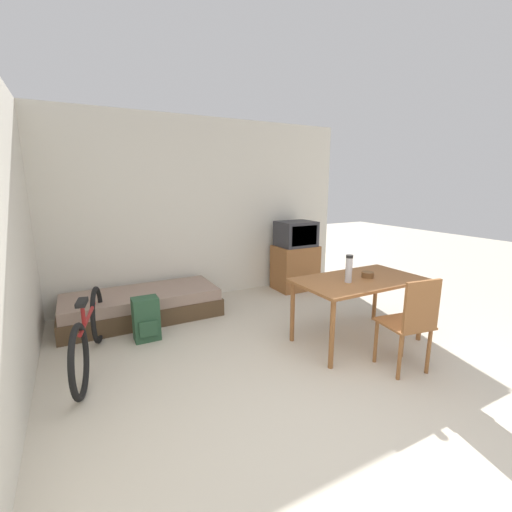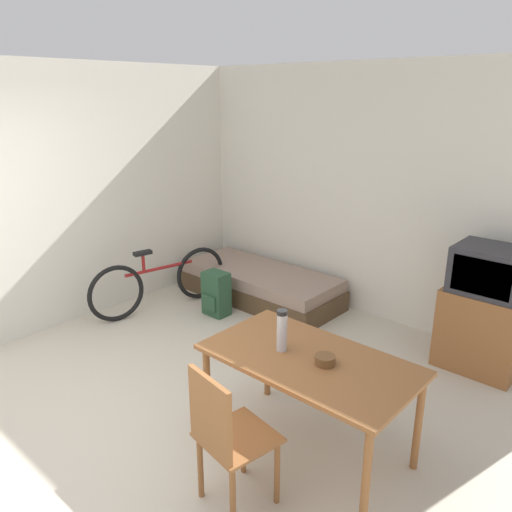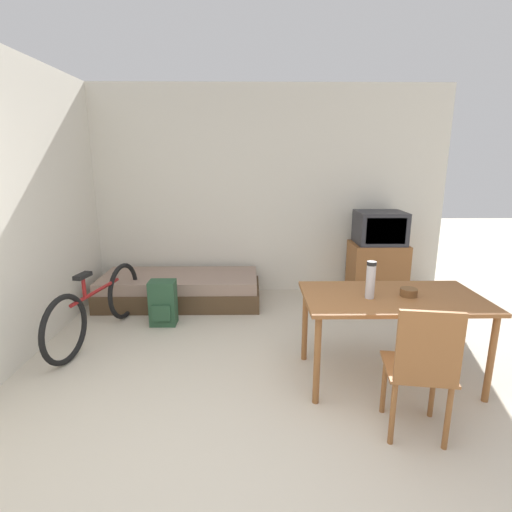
{
  "view_description": "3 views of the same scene",
  "coord_description": "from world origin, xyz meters",
  "px_view_note": "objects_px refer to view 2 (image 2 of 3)",
  "views": [
    {
      "loc": [
        -1.6,
        -1.51,
        1.77
      ],
      "look_at": [
        0.18,
        1.8,
        0.95
      ],
      "focal_mm": 24.0,
      "sensor_mm": 36.0,
      "label": 1
    },
    {
      "loc": [
        2.79,
        -1.26,
        2.4
      ],
      "look_at": [
        -0.08,
        1.94,
        0.98
      ],
      "focal_mm": 35.0,
      "sensor_mm": 36.0,
      "label": 2
    },
    {
      "loc": [
        -0.02,
        -1.84,
        1.8
      ],
      "look_at": [
        0.03,
        1.95,
        0.86
      ],
      "focal_mm": 28.0,
      "sensor_mm": 36.0,
      "label": 3
    }
  ],
  "objects_px": {
    "mate_bowl": "(325,360)",
    "bicycle": "(160,282)",
    "dining_table": "(309,368)",
    "wooden_chair": "(225,434)",
    "thermos_flask": "(282,329)",
    "tv": "(484,312)",
    "backpack": "(216,294)",
    "daybed": "(260,285)"
  },
  "relations": [
    {
      "from": "mate_bowl",
      "to": "bicycle",
      "type": "bearing_deg",
      "value": 163.59
    },
    {
      "from": "bicycle",
      "to": "mate_bowl",
      "type": "xyz_separation_m",
      "value": [
        2.8,
        -0.83,
        0.43
      ]
    },
    {
      "from": "dining_table",
      "to": "wooden_chair",
      "type": "distance_m",
      "value": 0.75
    },
    {
      "from": "thermos_flask",
      "to": "mate_bowl",
      "type": "bearing_deg",
      "value": 7.49
    },
    {
      "from": "tv",
      "to": "backpack",
      "type": "height_order",
      "value": "tv"
    },
    {
      "from": "mate_bowl",
      "to": "backpack",
      "type": "relative_size",
      "value": 0.27
    },
    {
      "from": "tv",
      "to": "bicycle",
      "type": "xyz_separation_m",
      "value": [
        -3.18,
        -1.12,
        -0.22
      ]
    },
    {
      "from": "tv",
      "to": "thermos_flask",
      "type": "bearing_deg",
      "value": -109.37
    },
    {
      "from": "daybed",
      "to": "thermos_flask",
      "type": "height_order",
      "value": "thermos_flask"
    },
    {
      "from": "thermos_flask",
      "to": "mate_bowl",
      "type": "relative_size",
      "value": 2.22
    },
    {
      "from": "daybed",
      "to": "mate_bowl",
      "type": "height_order",
      "value": "mate_bowl"
    },
    {
      "from": "tv",
      "to": "bicycle",
      "type": "bearing_deg",
      "value": -160.59
    },
    {
      "from": "dining_table",
      "to": "bicycle",
      "type": "bearing_deg",
      "value": 162.9
    },
    {
      "from": "dining_table",
      "to": "backpack",
      "type": "bearing_deg",
      "value": 151.42
    },
    {
      "from": "daybed",
      "to": "dining_table",
      "type": "relative_size",
      "value": 1.41
    },
    {
      "from": "daybed",
      "to": "wooden_chair",
      "type": "distance_m",
      "value": 3.23
    },
    {
      "from": "wooden_chair",
      "to": "mate_bowl",
      "type": "xyz_separation_m",
      "value": [
        0.18,
        0.73,
        0.23
      ]
    },
    {
      "from": "daybed",
      "to": "bicycle",
      "type": "distance_m",
      "value": 1.19
    },
    {
      "from": "bicycle",
      "to": "backpack",
      "type": "xyz_separation_m",
      "value": [
        0.59,
        0.31,
        -0.08
      ]
    },
    {
      "from": "dining_table",
      "to": "thermos_flask",
      "type": "relative_size",
      "value": 4.77
    },
    {
      "from": "daybed",
      "to": "backpack",
      "type": "height_order",
      "value": "backpack"
    },
    {
      "from": "wooden_chair",
      "to": "bicycle",
      "type": "xyz_separation_m",
      "value": [
        -2.62,
        1.56,
        -0.19
      ]
    },
    {
      "from": "bicycle",
      "to": "backpack",
      "type": "height_order",
      "value": "bicycle"
    },
    {
      "from": "tv",
      "to": "thermos_flask",
      "type": "height_order",
      "value": "tv"
    },
    {
      "from": "daybed",
      "to": "bicycle",
      "type": "height_order",
      "value": "bicycle"
    },
    {
      "from": "thermos_flask",
      "to": "mate_bowl",
      "type": "height_order",
      "value": "thermos_flask"
    },
    {
      "from": "daybed",
      "to": "tv",
      "type": "distance_m",
      "value": 2.55
    },
    {
      "from": "daybed",
      "to": "thermos_flask",
      "type": "xyz_separation_m",
      "value": [
        1.82,
        -1.85,
        0.71
      ]
    },
    {
      "from": "wooden_chair",
      "to": "thermos_flask",
      "type": "bearing_deg",
      "value": 101.87
    },
    {
      "from": "tv",
      "to": "mate_bowl",
      "type": "relative_size",
      "value": 8.57
    },
    {
      "from": "backpack",
      "to": "bicycle",
      "type": "bearing_deg",
      "value": -151.85
    },
    {
      "from": "tv",
      "to": "dining_table",
      "type": "height_order",
      "value": "tv"
    },
    {
      "from": "tv",
      "to": "mate_bowl",
      "type": "xyz_separation_m",
      "value": [
        -0.37,
        -1.94,
        0.21
      ]
    },
    {
      "from": "wooden_chair",
      "to": "backpack",
      "type": "bearing_deg",
      "value": 137.37
    },
    {
      "from": "backpack",
      "to": "mate_bowl",
      "type": "bearing_deg",
      "value": -27.26
    },
    {
      "from": "wooden_chair",
      "to": "backpack",
      "type": "height_order",
      "value": "wooden_chair"
    },
    {
      "from": "wooden_chair",
      "to": "tv",
      "type": "bearing_deg",
      "value": 78.31
    },
    {
      "from": "daybed",
      "to": "mate_bowl",
      "type": "bearing_deg",
      "value": -40.18
    },
    {
      "from": "mate_bowl",
      "to": "dining_table",
      "type": "bearing_deg",
      "value": 179.28
    },
    {
      "from": "daybed",
      "to": "dining_table",
      "type": "bearing_deg",
      "value": -41.83
    },
    {
      "from": "dining_table",
      "to": "mate_bowl",
      "type": "xyz_separation_m",
      "value": [
        0.12,
        -0.0,
        0.11
      ]
    },
    {
      "from": "thermos_flask",
      "to": "backpack",
      "type": "xyz_separation_m",
      "value": [
        -1.89,
        1.18,
        -0.64
      ]
    }
  ]
}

